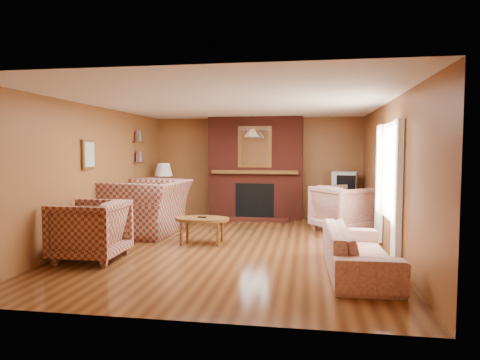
% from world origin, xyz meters
% --- Properties ---
extents(floor, '(6.50, 6.50, 0.00)m').
position_xyz_m(floor, '(0.00, 0.00, 0.00)').
color(floor, '#46240F').
rests_on(floor, ground).
extents(ceiling, '(6.50, 6.50, 0.00)m').
position_xyz_m(ceiling, '(0.00, 0.00, 2.40)').
color(ceiling, white).
rests_on(ceiling, wall_back).
extents(wall_back, '(6.50, 0.00, 6.50)m').
position_xyz_m(wall_back, '(0.00, 3.25, 1.20)').
color(wall_back, brown).
rests_on(wall_back, floor).
extents(wall_front, '(6.50, 0.00, 6.50)m').
position_xyz_m(wall_front, '(0.00, -3.25, 1.20)').
color(wall_front, brown).
rests_on(wall_front, floor).
extents(wall_left, '(0.00, 6.50, 6.50)m').
position_xyz_m(wall_left, '(-2.50, 0.00, 1.20)').
color(wall_left, brown).
rests_on(wall_left, floor).
extents(wall_right, '(0.00, 6.50, 6.50)m').
position_xyz_m(wall_right, '(2.50, 0.00, 1.20)').
color(wall_right, brown).
rests_on(wall_right, floor).
extents(fireplace, '(2.20, 0.82, 2.40)m').
position_xyz_m(fireplace, '(0.00, 2.98, 1.18)').
color(fireplace, '#511A11').
rests_on(fireplace, floor).
extents(window_right, '(0.10, 1.85, 2.00)m').
position_xyz_m(window_right, '(2.45, -0.20, 1.13)').
color(window_right, silver).
rests_on(window_right, wall_right).
extents(bookshelf, '(0.09, 0.55, 0.71)m').
position_xyz_m(bookshelf, '(-2.44, 1.90, 1.67)').
color(bookshelf, brown).
rests_on(bookshelf, wall_left).
extents(botanical_print, '(0.05, 0.40, 0.50)m').
position_xyz_m(botanical_print, '(-2.47, -0.30, 1.55)').
color(botanical_print, brown).
rests_on(botanical_print, wall_left).
extents(pendant_light, '(0.36, 0.36, 0.48)m').
position_xyz_m(pendant_light, '(0.00, 2.30, 2.00)').
color(pendant_light, black).
rests_on(pendant_light, ceiling).
extents(plaid_loveseat, '(1.46, 1.65, 1.04)m').
position_xyz_m(plaid_loveseat, '(-1.85, 0.75, 0.52)').
color(plaid_loveseat, maroon).
rests_on(plaid_loveseat, floor).
extents(plaid_armchair, '(0.99, 0.96, 0.88)m').
position_xyz_m(plaid_armchair, '(-1.95, -1.26, 0.44)').
color(plaid_armchair, maroon).
rests_on(plaid_armchair, floor).
extents(floral_sofa, '(0.86, 2.08, 0.60)m').
position_xyz_m(floral_sofa, '(1.90, -1.33, 0.30)').
color(floral_sofa, beige).
rests_on(floral_sofa, floor).
extents(floral_armchair, '(1.40, 1.40, 0.92)m').
position_xyz_m(floral_armchair, '(1.93, 1.61, 0.46)').
color(floral_armchair, beige).
rests_on(floral_armchair, floor).
extents(coffee_table, '(0.96, 0.59, 0.48)m').
position_xyz_m(coffee_table, '(-0.58, 0.07, 0.40)').
color(coffee_table, brown).
rests_on(coffee_table, floor).
extents(side_table, '(0.49, 0.49, 0.62)m').
position_xyz_m(side_table, '(-2.10, 2.45, 0.31)').
color(side_table, brown).
rests_on(side_table, floor).
extents(table_lamp, '(0.42, 0.42, 0.70)m').
position_xyz_m(table_lamp, '(-2.10, 2.45, 1.01)').
color(table_lamp, silver).
rests_on(table_lamp, side_table).
extents(tv_stand, '(0.64, 0.59, 0.65)m').
position_xyz_m(tv_stand, '(2.05, 2.80, 0.33)').
color(tv_stand, black).
rests_on(tv_stand, floor).
extents(crt_tv, '(0.62, 0.61, 0.49)m').
position_xyz_m(crt_tv, '(2.05, 2.79, 0.90)').
color(crt_tv, '#A7AAAF').
rests_on(crt_tv, tv_stand).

